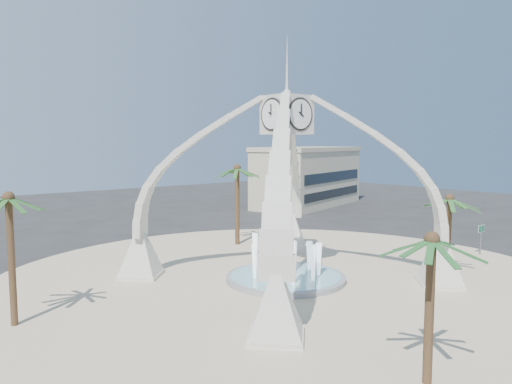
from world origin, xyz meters
TOP-DOWN VIEW (x-y plane):
  - ground at (0.00, 0.00)m, footprint 140.00×140.00m
  - plaza at (0.00, 0.00)m, footprint 40.00×40.00m
  - clock_tower at (-0.00, -0.00)m, footprint 17.94×17.94m
  - fountain at (0.00, 0.00)m, footprint 8.00×8.00m
  - building_ne at (30.00, 28.00)m, footprint 21.87×14.17m
  - palm_east at (9.04, -6.42)m, footprint 4.47×4.47m
  - palm_west at (-16.23, 2.57)m, footprint 3.79×3.79m
  - palm_north at (4.66, 11.62)m, footprint 5.63×5.63m
  - palm_south at (-5.43, -14.01)m, footprint 4.16×4.16m
  - street_sign at (17.70, -4.38)m, footprint 0.98×0.08m

SIDE VIEW (x-z plane):
  - ground at x=0.00m, z-range 0.00..0.00m
  - plaza at x=0.00m, z-range 0.00..0.06m
  - fountain at x=0.00m, z-range -1.52..2.10m
  - street_sign at x=17.70m, z-range 0.57..3.22m
  - building_ne at x=30.00m, z-range 0.01..8.61m
  - palm_east at x=9.04m, z-range 2.32..8.57m
  - palm_south at x=-5.43m, z-range 2.39..8.77m
  - palm_west at x=-16.23m, z-range 2.81..10.09m
  - clock_tower at x=0.00m, z-range -1.66..14.64m
  - palm_north at x=4.66m, z-range 2.97..10.79m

